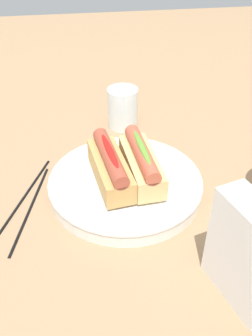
{
  "coord_description": "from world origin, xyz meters",
  "views": [
    {
      "loc": [
        0.53,
        -0.08,
        0.44
      ],
      "look_at": [
        0.01,
        0.0,
        0.05
      ],
      "focal_mm": 40.33,
      "sensor_mm": 36.0,
      "label": 1
    }
  ],
  "objects_px": {
    "water_glass": "(123,109)",
    "chopstick_far": "(24,196)",
    "napkin_box": "(247,255)",
    "chopstick_near": "(30,207)",
    "hotdog_front": "(110,166)",
    "serving_bowl": "(126,184)",
    "hotdog_back": "(142,162)"
  },
  "relations": [
    {
      "from": "hotdog_front",
      "to": "napkin_box",
      "type": "relative_size",
      "value": 1.03
    },
    {
      "from": "water_glass",
      "to": "napkin_box",
      "type": "xyz_separation_m",
      "value": [
        0.47,
        0.09,
        0.03
      ]
    },
    {
      "from": "napkin_box",
      "to": "chopstick_near",
      "type": "height_order",
      "value": "napkin_box"
    },
    {
      "from": "chopstick_near",
      "to": "hotdog_back",
      "type": "bearing_deg",
      "value": 110.15
    },
    {
      "from": "serving_bowl",
      "to": "chopstick_far",
      "type": "bearing_deg",
      "value": -93.16
    },
    {
      "from": "serving_bowl",
      "to": "water_glass",
      "type": "relative_size",
      "value": 3.04
    },
    {
      "from": "hotdog_front",
      "to": "chopstick_far",
      "type": "distance_m",
      "value": 0.16
    },
    {
      "from": "serving_bowl",
      "to": "napkin_box",
      "type": "distance_m",
      "value": 0.27
    },
    {
      "from": "serving_bowl",
      "to": "hotdog_front",
      "type": "relative_size",
      "value": 1.76
    },
    {
      "from": "napkin_box",
      "to": "chopstick_far",
      "type": "xyz_separation_m",
      "value": [
        -0.24,
        -0.3,
        -0.07
      ]
    },
    {
      "from": "serving_bowl",
      "to": "water_glass",
      "type": "height_order",
      "value": "water_glass"
    },
    {
      "from": "serving_bowl",
      "to": "chopstick_near",
      "type": "height_order",
      "value": "serving_bowl"
    },
    {
      "from": "serving_bowl",
      "to": "hotdog_back",
      "type": "distance_m",
      "value": 0.05
    },
    {
      "from": "serving_bowl",
      "to": "hotdog_front",
      "type": "xyz_separation_m",
      "value": [
        0.0,
        -0.03,
        0.04
      ]
    },
    {
      "from": "serving_bowl",
      "to": "chopstick_near",
      "type": "relative_size",
      "value": 1.25
    },
    {
      "from": "napkin_box",
      "to": "chopstick_near",
      "type": "relative_size",
      "value": 0.68
    },
    {
      "from": "chopstick_near",
      "to": "chopstick_far",
      "type": "bearing_deg",
      "value": -144.3
    },
    {
      "from": "hotdog_back",
      "to": "water_glass",
      "type": "height_order",
      "value": "hotdog_back"
    },
    {
      "from": "hotdog_back",
      "to": "chopstick_far",
      "type": "distance_m",
      "value": 0.22
    },
    {
      "from": "water_glass",
      "to": "chopstick_far",
      "type": "xyz_separation_m",
      "value": [
        0.22,
        -0.21,
        -0.04
      ]
    },
    {
      "from": "napkin_box",
      "to": "serving_bowl",
      "type": "bearing_deg",
      "value": -168.95
    },
    {
      "from": "serving_bowl",
      "to": "hotdog_back",
      "type": "xyz_separation_m",
      "value": [
        -0.0,
        0.03,
        0.04
      ]
    },
    {
      "from": "serving_bowl",
      "to": "hotdog_back",
      "type": "bearing_deg",
      "value": 93.19
    },
    {
      "from": "water_glass",
      "to": "hotdog_front",
      "type": "bearing_deg",
      "value": -13.31
    },
    {
      "from": "serving_bowl",
      "to": "water_glass",
      "type": "bearing_deg",
      "value": 173.13
    },
    {
      "from": "napkin_box",
      "to": "chopstick_near",
      "type": "bearing_deg",
      "value": -142.31
    },
    {
      "from": "hotdog_front",
      "to": "chopstick_far",
      "type": "xyz_separation_m",
      "value": [
        -0.01,
        -0.15,
        -0.06
      ]
    },
    {
      "from": "serving_bowl",
      "to": "napkin_box",
      "type": "xyz_separation_m",
      "value": [
        0.23,
        0.12,
        0.06
      ]
    },
    {
      "from": "serving_bowl",
      "to": "hotdog_front",
      "type": "bearing_deg",
      "value": -86.81
    },
    {
      "from": "hotdog_back",
      "to": "water_glass",
      "type": "bearing_deg",
      "value": 179.84
    },
    {
      "from": "water_glass",
      "to": "chopstick_far",
      "type": "relative_size",
      "value": 0.41
    },
    {
      "from": "napkin_box",
      "to": "chopstick_far",
      "type": "relative_size",
      "value": 0.68
    }
  ]
}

